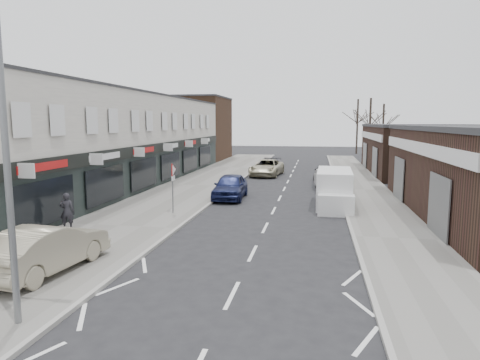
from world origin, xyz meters
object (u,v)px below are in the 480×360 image
at_px(street_lamp, 12,135).
at_px(parked_car_left_c, 267,168).
at_px(warning_sign, 173,174).
at_px(white_van, 334,189).
at_px(parked_car_left_b, 268,167).
at_px(pedestrian, 67,211).
at_px(sedan_on_pavement, 47,248).
at_px(parked_car_left_a, 230,186).
at_px(parked_car_right_a, 327,179).
at_px(parked_car_right_b, 323,173).

distance_m(street_lamp, parked_car_left_c, 30.77).
distance_m(warning_sign, white_van, 9.40).
bearing_deg(warning_sign, parked_car_left_b, 81.05).
xyz_separation_m(pedestrian, parked_car_left_b, (6.46, 23.13, -0.24)).
height_order(white_van, sedan_on_pavement, white_van).
relative_size(warning_sign, parked_car_left_b, 0.55).
distance_m(white_van, parked_car_left_a, 6.70).
xyz_separation_m(warning_sign, sedan_on_pavement, (-1.03, -9.44, -1.31)).
xyz_separation_m(parked_car_right_a, parked_car_right_b, (-0.19, 5.03, -0.10)).
xyz_separation_m(white_van, parked_car_left_b, (-5.57, 15.01, -0.30)).
distance_m(white_van, pedestrian, 14.52).
xyz_separation_m(warning_sign, parked_car_right_b, (8.07, 15.47, -1.55)).
bearing_deg(pedestrian, parked_car_left_b, -123.73).
relative_size(pedestrian, parked_car_left_b, 0.34).
bearing_deg(parked_car_left_b, warning_sign, -94.60).
relative_size(street_lamp, pedestrian, 4.79).
bearing_deg(white_van, parked_car_left_b, 112.20).
distance_m(sedan_on_pavement, pedestrian, 5.67).
distance_m(parked_car_left_b, parked_car_left_c, 1.15).
xyz_separation_m(parked_car_left_a, parked_car_left_c, (0.95, 12.32, -0.05)).
distance_m(parked_car_left_a, parked_car_left_b, 13.50).
relative_size(street_lamp, parked_car_left_b, 1.62).
relative_size(sedan_on_pavement, parked_car_right_a, 1.02).
height_order(street_lamp, sedan_on_pavement, street_lamp).
bearing_deg(warning_sign, parked_car_left_a, 69.30).
bearing_deg(parked_car_right_b, parked_car_left_b, -29.69).
relative_size(warning_sign, parked_car_right_a, 0.59).
relative_size(sedan_on_pavement, parked_car_left_b, 0.94).
xyz_separation_m(pedestrian, parked_car_right_b, (11.58, 19.81, -0.31)).
bearing_deg(warning_sign, pedestrian, -128.90).
xyz_separation_m(parked_car_left_b, parked_car_right_b, (5.11, -3.32, -0.07)).
distance_m(warning_sign, parked_car_right_b, 17.52).
bearing_deg(parked_car_right_b, white_van, 95.54).
bearing_deg(pedestrian, parked_car_right_b, -138.42).
height_order(white_van, parked_car_left_a, white_van).
relative_size(white_van, parked_car_left_a, 1.18).
height_order(parked_car_left_c, parked_car_right_b, parked_car_left_c).
relative_size(white_van, sedan_on_pavement, 1.19).
relative_size(sedan_on_pavement, pedestrian, 2.79).
xyz_separation_m(street_lamp, warning_sign, (-0.63, 12.80, -2.42)).
bearing_deg(sedan_on_pavement, parked_car_right_a, -108.55).
xyz_separation_m(parked_car_left_a, parked_car_left_b, (0.95, 13.47, -0.08)).
relative_size(parked_car_left_c, parked_car_right_a, 1.19).
distance_m(white_van, parked_car_right_b, 11.70).
height_order(pedestrian, parked_car_right_a, pedestrian).
bearing_deg(white_van, parked_car_right_a, 94.08).
relative_size(street_lamp, parked_car_left_c, 1.48).
distance_m(white_van, parked_car_left_c, 14.94).
relative_size(pedestrian, parked_car_right_a, 0.37).
bearing_deg(parked_car_left_a, parked_car_right_a, 37.47).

